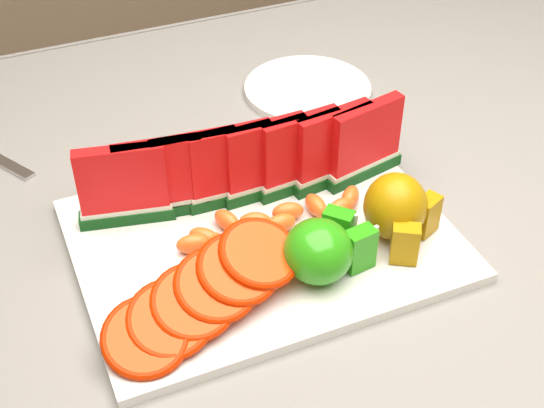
{
  "coord_description": "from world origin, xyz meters",
  "views": [
    {
      "loc": [
        -0.26,
        -0.6,
        1.32
      ],
      "look_at": [
        -0.02,
        -0.03,
        0.81
      ],
      "focal_mm": 50.0,
      "sensor_mm": 36.0,
      "label": 1
    }
  ],
  "objects_px": {
    "pear_cluster": "(398,209)",
    "side_plate": "(308,89)",
    "apple_cluster": "(324,249)",
    "platter": "(263,240)"
  },
  "relations": [
    {
      "from": "side_plate",
      "to": "platter",
      "type": "bearing_deg",
      "value": -123.89
    },
    {
      "from": "platter",
      "to": "apple_cluster",
      "type": "xyz_separation_m",
      "value": [
        0.03,
        -0.08,
        0.04
      ]
    },
    {
      "from": "apple_cluster",
      "to": "pear_cluster",
      "type": "bearing_deg",
      "value": 11.38
    },
    {
      "from": "platter",
      "to": "side_plate",
      "type": "distance_m",
      "value": 0.32
    },
    {
      "from": "apple_cluster",
      "to": "platter",
      "type": "bearing_deg",
      "value": 114.4
    },
    {
      "from": "pear_cluster",
      "to": "side_plate",
      "type": "height_order",
      "value": "pear_cluster"
    },
    {
      "from": "apple_cluster",
      "to": "pear_cluster",
      "type": "xyz_separation_m",
      "value": [
        0.1,
        0.02,
        0.01
      ]
    },
    {
      "from": "pear_cluster",
      "to": "side_plate",
      "type": "xyz_separation_m",
      "value": [
        0.05,
        0.33,
        -0.05
      ]
    },
    {
      "from": "platter",
      "to": "pear_cluster",
      "type": "bearing_deg",
      "value": -23.36
    },
    {
      "from": "platter",
      "to": "pear_cluster",
      "type": "height_order",
      "value": "pear_cluster"
    }
  ]
}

